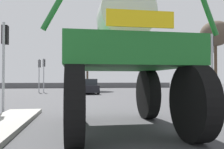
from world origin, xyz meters
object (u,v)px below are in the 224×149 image
at_px(oversize_sprayer, 121,61).
at_px(traffic_signal_far_left, 44,68).
at_px(traffic_signal_near_left, 5,47).
at_px(bare_tree_right, 215,34).
at_px(bare_tree_far_center, 87,56).
at_px(sedan_ahead, 88,87).
at_px(traffic_signal_far_right, 39,68).
at_px(traffic_signal_near_right, 210,54).

height_order(oversize_sprayer, traffic_signal_far_left, oversize_sprayer).
relative_size(traffic_signal_near_left, bare_tree_right, 0.63).
distance_m(oversize_sprayer, traffic_signal_far_left, 21.76).
bearing_deg(traffic_signal_near_left, bare_tree_far_center, 77.73).
relative_size(sedan_ahead, bare_tree_right, 0.67).
height_order(traffic_signal_far_right, bare_tree_far_center, bare_tree_far_center).
height_order(oversize_sprayer, bare_tree_right, bare_tree_right).
bearing_deg(bare_tree_right, bare_tree_far_center, 125.98).
relative_size(oversize_sprayer, sedan_ahead, 1.26).
bearing_deg(traffic_signal_far_right, bare_tree_right, -32.27).
bearing_deg(traffic_signal_far_left, bare_tree_right, -33.14).
relative_size(sedan_ahead, traffic_signal_near_right, 1.14).
bearing_deg(bare_tree_far_center, traffic_signal_far_right, -145.43).
height_order(oversize_sprayer, traffic_signal_far_right, oversize_sprayer).
bearing_deg(traffic_signal_far_left, oversize_sprayer, -76.53).
relative_size(oversize_sprayer, traffic_signal_near_right, 1.43).
xyz_separation_m(traffic_signal_far_right, bare_tree_right, (15.62, -9.87, 2.44)).
bearing_deg(traffic_signal_far_right, sedan_ahead, -32.20).
bearing_deg(bare_tree_right, traffic_signal_far_left, 146.86).
bearing_deg(bare_tree_right, oversize_sprayer, -131.66).
distance_m(traffic_signal_near_left, traffic_signal_far_left, 16.96).
bearing_deg(oversize_sprayer, traffic_signal_far_left, 12.39).
bearing_deg(oversize_sprayer, traffic_signal_near_left, 45.75).
distance_m(oversize_sprayer, traffic_signal_far_right, 21.89).
distance_m(oversize_sprayer, bare_tree_far_center, 25.17).
bearing_deg(traffic_signal_near_right, traffic_signal_far_left, 121.55).
bearing_deg(sedan_ahead, bare_tree_right, -128.12).
bearing_deg(bare_tree_right, sedan_ahead, 147.69).
distance_m(traffic_signal_far_left, bare_tree_right, 18.20).
bearing_deg(oversize_sprayer, traffic_signal_near_right, -52.90).
bearing_deg(traffic_signal_near_left, sedan_ahead, 72.46).
height_order(traffic_signal_near_left, traffic_signal_near_right, traffic_signal_near_left).
relative_size(traffic_signal_far_right, bare_tree_right, 0.60).
distance_m(traffic_signal_far_right, bare_tree_far_center, 7.09).
xyz_separation_m(sedan_ahead, traffic_signal_near_left, (-4.29, -13.56, 2.19)).
relative_size(traffic_signal_near_right, traffic_signal_far_right, 0.99).
relative_size(traffic_signal_far_left, traffic_signal_far_right, 1.02).
bearing_deg(traffic_signal_far_right, bare_tree_far_center, 34.57).
distance_m(sedan_ahead, traffic_signal_far_left, 6.30).
bearing_deg(traffic_signal_far_left, sedan_ahead, -34.85).
bearing_deg(bare_tree_right, traffic_signal_near_left, -153.97).
distance_m(traffic_signal_near_left, bare_tree_right, 16.32).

